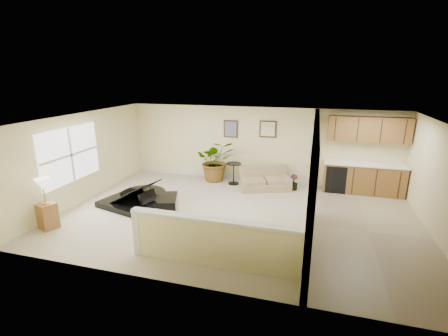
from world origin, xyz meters
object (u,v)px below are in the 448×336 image
(loveseat, at_px, (265,178))
(accent_table, at_px, (234,171))
(piano_bench, at_px, (169,207))
(lamp_stand, at_px, (46,208))
(piano, at_px, (133,183))
(palm_plant, at_px, (216,161))
(small_plant, at_px, (293,183))

(loveseat, xyz_separation_m, accent_table, (-1.06, 0.10, 0.12))
(piano_bench, distance_m, lamp_stand, 2.83)
(piano_bench, height_order, lamp_stand, lamp_stand)
(piano, distance_m, palm_plant, 3.05)
(piano, xyz_separation_m, small_plant, (4.28, 2.34, -0.40))
(loveseat, distance_m, small_plant, 0.90)
(piano_bench, bearing_deg, loveseat, 55.07)
(loveseat, height_order, lamp_stand, lamp_stand)
(loveseat, relative_size, lamp_stand, 1.49)
(piano, xyz_separation_m, palm_plant, (1.65, 2.57, 0.08))
(small_plant, height_order, lamp_stand, lamp_stand)
(lamp_stand, bearing_deg, palm_plant, 58.47)
(piano_bench, relative_size, loveseat, 0.45)
(loveseat, relative_size, accent_table, 2.58)
(accent_table, distance_m, lamp_stand, 5.51)
(accent_table, bearing_deg, piano_bench, -107.69)
(piano_bench, distance_m, palm_plant, 3.23)
(accent_table, distance_m, small_plant, 1.97)
(piano_bench, height_order, loveseat, loveseat)
(loveseat, height_order, small_plant, loveseat)
(piano, xyz_separation_m, lamp_stand, (-1.12, -1.94, -0.08))
(palm_plant, bearing_deg, piano, -122.69)
(piano_bench, bearing_deg, accent_table, 72.31)
(lamp_stand, bearing_deg, small_plant, 38.45)
(loveseat, distance_m, lamp_stand, 6.16)
(palm_plant, distance_m, small_plant, 2.68)
(palm_plant, distance_m, lamp_stand, 5.29)
(piano, relative_size, loveseat, 1.12)
(piano, height_order, small_plant, piano)
(palm_plant, xyz_separation_m, lamp_stand, (-2.76, -4.51, -0.17))
(piano, bearing_deg, piano_bench, -9.96)
(accent_table, height_order, small_plant, accent_table)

